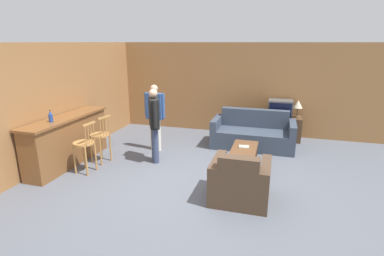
{
  "coord_description": "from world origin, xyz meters",
  "views": [
    {
      "loc": [
        1.52,
        -5.04,
        2.61
      ],
      "look_at": [
        -0.18,
        0.82,
        0.85
      ],
      "focal_mm": 28.0,
      "sensor_mm": 36.0,
      "label": 1
    }
  ],
  "objects_px": {
    "coffee_table": "(244,151)",
    "bottle": "(51,117)",
    "tv": "(280,108)",
    "person_by_window": "(155,114)",
    "bar_chair_near": "(85,146)",
    "person_by_counter": "(154,122)",
    "armchair_near": "(240,183)",
    "tv_unit": "(279,128)",
    "book_on_table": "(244,147)",
    "couch_far": "(253,134)",
    "bar_chair_mid": "(100,138)",
    "table_lamp": "(298,105)"
  },
  "relations": [
    {
      "from": "coffee_table",
      "to": "bottle",
      "type": "relative_size",
      "value": 4.39
    },
    {
      "from": "tv",
      "to": "person_by_window",
      "type": "relative_size",
      "value": 0.39
    },
    {
      "from": "bar_chair_near",
      "to": "person_by_counter",
      "type": "bearing_deg",
      "value": 39.0
    },
    {
      "from": "armchair_near",
      "to": "tv_unit",
      "type": "relative_size",
      "value": 0.82
    },
    {
      "from": "tv",
      "to": "book_on_table",
      "type": "xyz_separation_m",
      "value": [
        -0.7,
        -2.18,
        -0.43
      ]
    },
    {
      "from": "couch_far",
      "to": "book_on_table",
      "type": "relative_size",
      "value": 8.78
    },
    {
      "from": "bar_chair_mid",
      "to": "tv_unit",
      "type": "bearing_deg",
      "value": 36.49
    },
    {
      "from": "book_on_table",
      "to": "table_lamp",
      "type": "relative_size",
      "value": 0.5
    },
    {
      "from": "bar_chair_mid",
      "to": "book_on_table",
      "type": "height_order",
      "value": "bar_chair_mid"
    },
    {
      "from": "bar_chair_near",
      "to": "tv",
      "type": "xyz_separation_m",
      "value": [
        3.8,
        3.38,
        0.31
      ]
    },
    {
      "from": "bar_chair_mid",
      "to": "couch_far",
      "type": "distance_m",
      "value": 3.75
    },
    {
      "from": "couch_far",
      "to": "bottle",
      "type": "bearing_deg",
      "value": -144.4
    },
    {
      "from": "bar_chair_mid",
      "to": "table_lamp",
      "type": "xyz_separation_m",
      "value": [
        4.24,
        2.81,
        0.43
      ]
    },
    {
      "from": "bar_chair_mid",
      "to": "table_lamp",
      "type": "distance_m",
      "value": 5.1
    },
    {
      "from": "table_lamp",
      "to": "coffee_table",
      "type": "bearing_deg",
      "value": -117.14
    },
    {
      "from": "bar_chair_mid",
      "to": "table_lamp",
      "type": "bearing_deg",
      "value": 33.5
    },
    {
      "from": "bar_chair_mid",
      "to": "armchair_near",
      "type": "height_order",
      "value": "bar_chair_mid"
    },
    {
      "from": "book_on_table",
      "to": "table_lamp",
      "type": "bearing_deg",
      "value": 62.24
    },
    {
      "from": "tv_unit",
      "to": "bar_chair_near",
      "type": "bearing_deg",
      "value": -138.3
    },
    {
      "from": "coffee_table",
      "to": "bottle",
      "type": "height_order",
      "value": "bottle"
    },
    {
      "from": "couch_far",
      "to": "tv_unit",
      "type": "distance_m",
      "value": 1.04
    },
    {
      "from": "couch_far",
      "to": "person_by_window",
      "type": "distance_m",
      "value": 2.55
    },
    {
      "from": "table_lamp",
      "to": "person_by_window",
      "type": "xyz_separation_m",
      "value": [
        -3.38,
        -1.74,
        -0.07
      ]
    },
    {
      "from": "bar_chair_near",
      "to": "tv_unit",
      "type": "height_order",
      "value": "bar_chair_near"
    },
    {
      "from": "coffee_table",
      "to": "table_lamp",
      "type": "distance_m",
      "value": 2.57
    },
    {
      "from": "bottle",
      "to": "coffee_table",
      "type": "bearing_deg",
      "value": 19.43
    },
    {
      "from": "bar_chair_near",
      "to": "tv_unit",
      "type": "bearing_deg",
      "value": 41.7
    },
    {
      "from": "bar_chair_mid",
      "to": "table_lamp",
      "type": "height_order",
      "value": "table_lamp"
    },
    {
      "from": "tv",
      "to": "table_lamp",
      "type": "xyz_separation_m",
      "value": [
        0.45,
        0.0,
        0.12
      ]
    },
    {
      "from": "tv",
      "to": "table_lamp",
      "type": "relative_size",
      "value": 1.37
    },
    {
      "from": "bar_chair_mid",
      "to": "bar_chair_near",
      "type": "bearing_deg",
      "value": -89.96
    },
    {
      "from": "bottle",
      "to": "bar_chair_near",
      "type": "bearing_deg",
      "value": 13.64
    },
    {
      "from": "table_lamp",
      "to": "person_by_window",
      "type": "distance_m",
      "value": 3.8
    },
    {
      "from": "couch_far",
      "to": "bar_chair_near",
      "type": "bearing_deg",
      "value": -141.1
    },
    {
      "from": "person_by_window",
      "to": "tv",
      "type": "bearing_deg",
      "value": 30.61
    },
    {
      "from": "couch_far",
      "to": "book_on_table",
      "type": "xyz_separation_m",
      "value": [
        -0.08,
        -1.36,
        0.13
      ]
    },
    {
      "from": "couch_far",
      "to": "tv",
      "type": "bearing_deg",
      "value": 52.67
    },
    {
      "from": "coffee_table",
      "to": "table_lamp",
      "type": "relative_size",
      "value": 2.25
    },
    {
      "from": "bar_chair_mid",
      "to": "tv_unit",
      "type": "distance_m",
      "value": 4.73
    },
    {
      "from": "book_on_table",
      "to": "person_by_window",
      "type": "bearing_deg",
      "value": 168.64
    },
    {
      "from": "tv_unit",
      "to": "bar_chair_mid",
      "type": "bearing_deg",
      "value": -143.51
    },
    {
      "from": "tv_unit",
      "to": "bottle",
      "type": "xyz_separation_m",
      "value": [
        -4.4,
        -3.53,
        0.85
      ]
    },
    {
      "from": "bar_chair_mid",
      "to": "book_on_table",
      "type": "relative_size",
      "value": 4.58
    },
    {
      "from": "bottle",
      "to": "book_on_table",
      "type": "distance_m",
      "value": 4.0
    },
    {
      "from": "person_by_window",
      "to": "bottle",
      "type": "bearing_deg",
      "value": -129.39
    },
    {
      "from": "bar_chair_mid",
      "to": "coffee_table",
      "type": "distance_m",
      "value": 3.16
    },
    {
      "from": "couch_far",
      "to": "person_by_window",
      "type": "xyz_separation_m",
      "value": [
        -2.3,
        -0.91,
        0.6
      ]
    },
    {
      "from": "bar_chair_near",
      "to": "armchair_near",
      "type": "distance_m",
      "value": 3.23
    },
    {
      "from": "couch_far",
      "to": "tv_unit",
      "type": "height_order",
      "value": "couch_far"
    },
    {
      "from": "bar_chair_mid",
      "to": "couch_far",
      "type": "relative_size",
      "value": 0.52
    }
  ]
}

